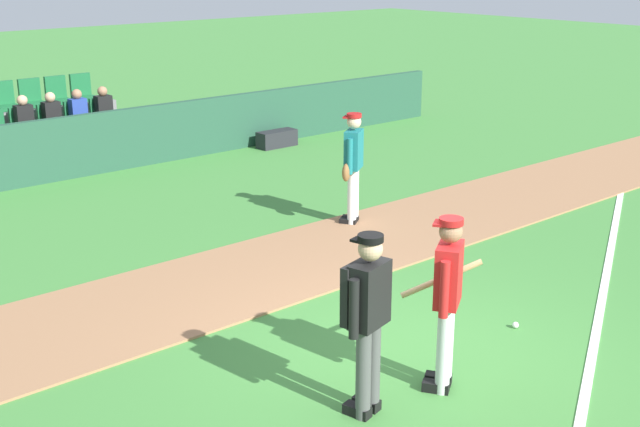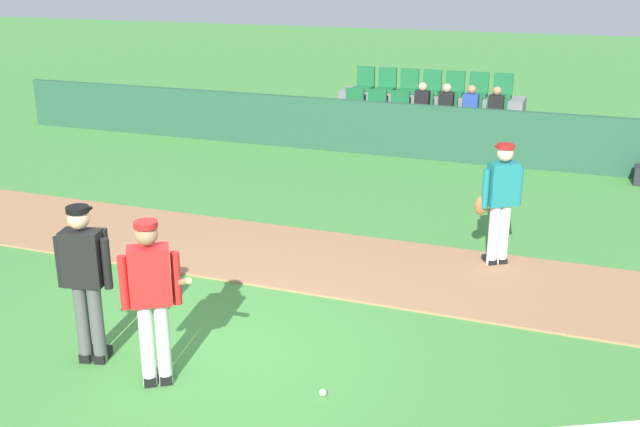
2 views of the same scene
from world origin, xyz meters
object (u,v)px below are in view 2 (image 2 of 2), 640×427
object	(u,v)px
batter_red_jersey	(152,297)
baseball	(323,392)
runner_teal_jersey	(500,200)
umpire_home_plate	(86,275)

from	to	relation	value
batter_red_jersey	baseball	xyz separation A→B (m)	(1.65, 0.36, -0.93)
batter_red_jersey	baseball	size ratio (longest dim) A/B	23.78
batter_red_jersey	runner_teal_jersey	size ratio (longest dim) A/B	1.00
umpire_home_plate	runner_teal_jersey	size ratio (longest dim) A/B	1.00
runner_teal_jersey	batter_red_jersey	bearing A→B (deg)	-122.65
batter_red_jersey	umpire_home_plate	distance (m)	0.91
umpire_home_plate	runner_teal_jersey	world-z (taller)	same
batter_red_jersey	baseball	bearing A→B (deg)	12.44
umpire_home_plate	baseball	bearing A→B (deg)	4.70
batter_red_jersey	umpire_home_plate	size ratio (longest dim) A/B	1.00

